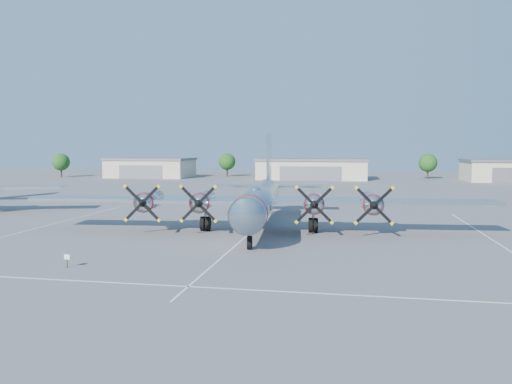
% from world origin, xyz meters
% --- Properties ---
extents(ground, '(260.00, 260.00, 0.00)m').
position_xyz_m(ground, '(0.00, 0.00, 0.00)').
color(ground, '#575759').
rests_on(ground, ground).
extents(parking_lines, '(60.00, 50.08, 0.01)m').
position_xyz_m(parking_lines, '(0.00, -1.75, 0.01)').
color(parking_lines, silver).
rests_on(parking_lines, ground).
extents(hangar_west, '(22.60, 14.60, 5.40)m').
position_xyz_m(hangar_west, '(-45.00, 81.96, 2.71)').
color(hangar_west, '#BCB096').
rests_on(hangar_west, ground).
extents(hangar_center, '(28.60, 14.60, 5.40)m').
position_xyz_m(hangar_center, '(0.00, 81.96, 2.71)').
color(hangar_center, '#BCB096').
rests_on(hangar_center, ground).
extents(hangar_east, '(20.60, 14.60, 5.40)m').
position_xyz_m(hangar_east, '(48.00, 81.96, 2.71)').
color(hangar_east, '#BCB096').
rests_on(hangar_east, ground).
extents(tree_far_west, '(4.80, 4.80, 6.64)m').
position_xyz_m(tree_far_west, '(-70.00, 78.00, 4.22)').
color(tree_far_west, '#382619').
rests_on(tree_far_west, ground).
extents(tree_west, '(4.80, 4.80, 6.64)m').
position_xyz_m(tree_west, '(-25.00, 90.00, 4.22)').
color(tree_west, '#382619').
rests_on(tree_west, ground).
extents(tree_east, '(4.80, 4.80, 6.64)m').
position_xyz_m(tree_east, '(30.00, 88.00, 4.22)').
color(tree_east, '#382619').
rests_on(tree_east, ground).
extents(main_bomber_b29, '(47.67, 34.78, 9.97)m').
position_xyz_m(main_bomber_b29, '(0.51, -0.14, 0.00)').
color(main_bomber_b29, silver).
rests_on(main_bomber_b29, ground).
extents(info_placard, '(0.48, 0.14, 0.93)m').
position_xyz_m(info_placard, '(-9.63, -19.03, 0.66)').
color(info_placard, black).
rests_on(info_placard, ground).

